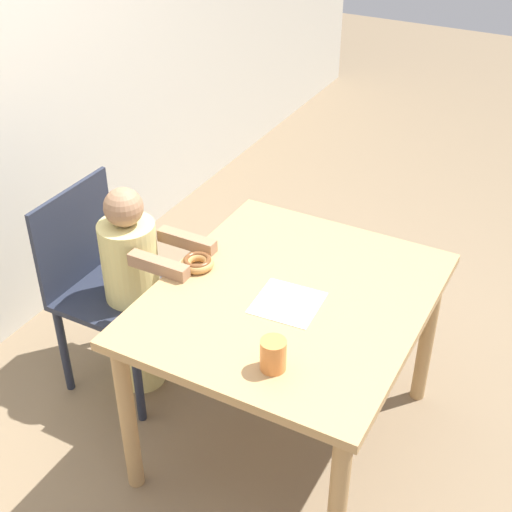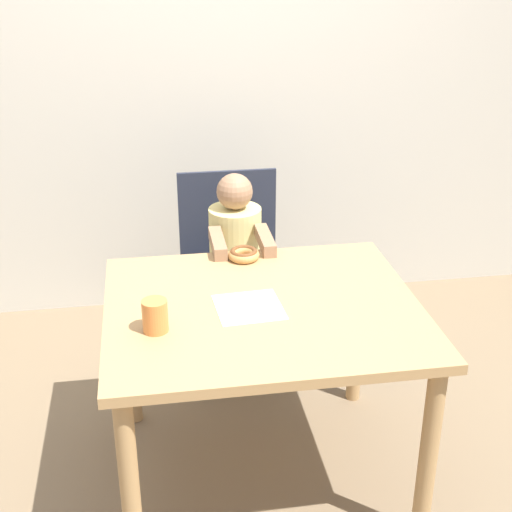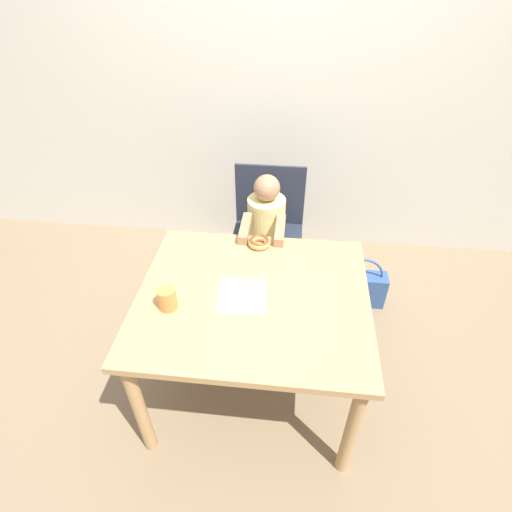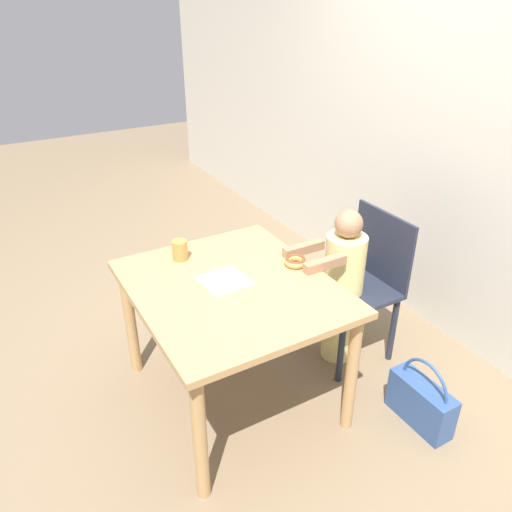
{
  "view_description": "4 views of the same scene",
  "coord_description": "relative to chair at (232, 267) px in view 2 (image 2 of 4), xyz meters",
  "views": [
    {
      "loc": [
        -1.82,
        -0.83,
        2.21
      ],
      "look_at": [
        -0.0,
        0.14,
        0.83
      ],
      "focal_mm": 50.0,
      "sensor_mm": 36.0,
      "label": 1
    },
    {
      "loc": [
        -0.36,
        -2.09,
        1.86
      ],
      "look_at": [
        -0.0,
        0.14,
        0.83
      ],
      "focal_mm": 50.0,
      "sensor_mm": 36.0,
      "label": 2
    },
    {
      "loc": [
        0.16,
        -1.3,
        2.0
      ],
      "look_at": [
        -0.0,
        0.14,
        0.83
      ],
      "focal_mm": 28.0,
      "sensor_mm": 36.0,
      "label": 3
    },
    {
      "loc": [
        1.84,
        -0.92,
        1.98
      ],
      "look_at": [
        -0.0,
        0.14,
        0.83
      ],
      "focal_mm": 35.0,
      "sensor_mm": 36.0,
      "label": 4
    }
  ],
  "objects": [
    {
      "name": "cup",
      "position": [
        -0.36,
        -0.94,
        0.3
      ],
      "size": [
        0.08,
        0.08,
        0.11
      ],
      "color": "orange",
      "rests_on": "dining_table"
    },
    {
      "name": "napkin",
      "position": [
        -0.05,
        -0.84,
        0.24
      ],
      "size": [
        0.23,
        0.23,
        0.0
      ],
      "color": "white",
      "rests_on": "dining_table"
    },
    {
      "name": "child_figure",
      "position": [
        0.0,
        -0.13,
        0.01
      ],
      "size": [
        0.24,
        0.45,
        0.95
      ],
      "color": "#E0D17F",
      "rests_on": "ground_plane"
    },
    {
      "name": "handbag",
      "position": [
        0.64,
        -0.09,
        -0.34
      ],
      "size": [
        0.36,
        0.13,
        0.38
      ],
      "color": "#2D4C84",
      "rests_on": "ground_plane"
    },
    {
      "name": "dining_table",
      "position": [
        0.0,
        -0.83,
        0.15
      ],
      "size": [
        1.06,
        0.92,
        0.71
      ],
      "color": "tan",
      "rests_on": "ground_plane"
    },
    {
      "name": "ground_plane",
      "position": [
        0.0,
        -0.83,
        -0.47
      ],
      "size": [
        12.0,
        12.0,
        0.0
      ],
      "primitive_type": "plane",
      "color": "#7A664C"
    },
    {
      "name": "donut",
      "position": [
        -0.01,
        -0.45,
        0.26
      ],
      "size": [
        0.12,
        0.12,
        0.04
      ],
      "color": "tan",
      "rests_on": "dining_table"
    },
    {
      "name": "chair",
      "position": [
        0.0,
        0.0,
        0.0
      ],
      "size": [
        0.45,
        0.45,
        0.88
      ],
      "color": "#232838",
      "rests_on": "ground_plane"
    },
    {
      "name": "wall_back",
      "position": [
        0.0,
        0.64,
        0.78
      ],
      "size": [
        8.0,
        0.05,
        2.5
      ],
      "color": "beige",
      "rests_on": "ground_plane"
    }
  ]
}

